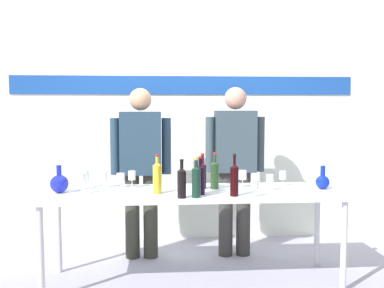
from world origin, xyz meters
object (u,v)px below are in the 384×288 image
object	(u,v)px
wine_bottle_0	(215,174)
decanter_blue_left	(59,183)
wine_bottle_2	(234,179)
wine_glass_right_2	(283,176)
wine_glass_right_0	(255,185)
wine_glass_right_3	(243,175)
wine_glass_left_3	(82,179)
wine_glass_left_0	(132,176)
presenter_left	(141,162)
wine_glass_left_2	(85,176)
wine_glass_left_4	(79,180)
decanter_blue_right	(323,181)
wine_bottle_6	(200,178)
wine_glass_left_5	(103,176)
wine_glass_left_1	(121,177)
wine_glass_right_1	(270,179)
wine_bottle_4	(202,174)
presenter_right	(235,161)
wine_bottle_1	(196,180)
wine_bottle_5	(182,182)
wine_bottle_3	(157,177)
display_table	(193,198)

from	to	relation	value
wine_bottle_0	decanter_blue_left	bearing A→B (deg)	-176.76
wine_bottle_2	wine_glass_right_2	xyz separation A→B (m)	(0.50, 0.39, -0.04)
wine_glass_right_0	wine_glass_right_3	distance (m)	0.42
wine_glass_left_3	wine_glass_left_0	bearing A→B (deg)	32.52
presenter_left	wine_glass_right_0	size ratio (longest dim) A/B	13.05
wine_glass_left_2	wine_glass_left_4	world-z (taller)	wine_glass_left_2
decanter_blue_right	wine_bottle_0	bearing A→B (deg)	175.47
wine_bottle_6	wine_glass_left_4	distance (m)	1.02
wine_glass_left_3	wine_glass_right_2	size ratio (longest dim) A/B	1.27
wine_glass_right_0	decanter_blue_right	bearing A→B (deg)	23.19
wine_glass_right_3	wine_glass_left_5	bearing A→B (deg)	177.40
decanter_blue_left	wine_glass_left_5	distance (m)	0.38
wine_glass_left_1	wine_glass_left_3	world-z (taller)	wine_glass_left_3
wine_bottle_2	wine_glass_right_1	size ratio (longest dim) A/B	2.45
wine_bottle_4	wine_glass_left_4	size ratio (longest dim) A/B	2.38
wine_bottle_0	wine_glass_left_3	distance (m)	1.10
presenter_left	wine_glass_right_1	bearing A→B (deg)	-31.83
presenter_right	wine_bottle_6	world-z (taller)	presenter_right
wine_bottle_0	wine_bottle_1	size ratio (longest dim) A/B	1.01
wine_bottle_5	wine_glass_right_2	bearing A→B (deg)	25.44
wine_glass_left_2	wine_glass_right_2	size ratio (longest dim) A/B	1.16
wine_glass_left_0	wine_glass_right_3	distance (m)	0.96
wine_glass_left_0	wine_glass_left_5	bearing A→B (deg)	176.83
wine_bottle_6	wine_glass_right_0	size ratio (longest dim) A/B	2.41
decanter_blue_right	wine_glass_right_0	distance (m)	0.71
wine_glass_left_3	wine_glass_right_1	size ratio (longest dim) A/B	1.25
wine_bottle_3	wine_glass_left_5	world-z (taller)	wine_bottle_3
decanter_blue_right	wine_bottle_3	distance (m)	1.41
wine_glass_right_0	wine_glass_right_2	bearing A→B (deg)	51.22
wine_glass_right_0	display_table	bearing A→B (deg)	147.98
wine_glass_left_0	wine_glass_right_1	distance (m)	1.18
wine_glass_left_1	wine_bottle_5	bearing A→B (deg)	-43.76
decanter_blue_left	wine_glass_right_1	world-z (taller)	decanter_blue_left
wine_glass_left_0	wine_glass_left_1	bearing A→B (deg)	168.18
wine_bottle_5	wine_glass_left_3	world-z (taller)	wine_bottle_5
wine_bottle_6	wine_glass_right_0	bearing A→B (deg)	-17.48
wine_glass_left_1	wine_glass_right_1	bearing A→B (deg)	-11.45
wine_glass_left_0	wine_glass_right_1	size ratio (longest dim) A/B	1.09
presenter_right	wine_glass_left_1	xyz separation A→B (m)	(-1.08, -0.43, -0.08)
wine_glass_right_1	wine_glass_right_3	size ratio (longest dim) A/B	0.92
decanter_blue_left	wine_bottle_5	size ratio (longest dim) A/B	0.76
decanter_blue_right	wine_bottle_3	size ratio (longest dim) A/B	0.63
wine_glass_left_0	wine_glass_right_1	bearing A→B (deg)	-11.42
presenter_right	wine_bottle_2	bearing A→B (deg)	-100.24
display_table	wine_glass_left_5	world-z (taller)	wine_glass_left_5
wine_bottle_0	wine_bottle_3	size ratio (longest dim) A/B	0.98
wine_bottle_0	wine_bottle_6	bearing A→B (deg)	-123.04
presenter_right	wine_glass_right_2	xyz separation A→B (m)	(0.35, -0.47, -0.08)
presenter_right	wine_glass_left_2	bearing A→B (deg)	-162.49
presenter_left	wine_bottle_3	size ratio (longest dim) A/B	5.23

